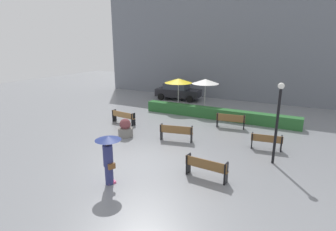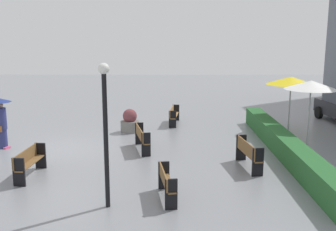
{
  "view_description": "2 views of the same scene",
  "coord_description": "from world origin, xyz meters",
  "px_view_note": "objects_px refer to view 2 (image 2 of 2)",
  "views": [
    {
      "loc": [
        6.28,
        -9.71,
        5.41
      ],
      "look_at": [
        -0.79,
        3.77,
        1.19
      ],
      "focal_mm": 28.62,
      "sensor_mm": 36.0,
      "label": 1
    },
    {
      "loc": [
        14.94,
        4.13,
        4.37
      ],
      "look_at": [
        -0.97,
        4.08,
        1.15
      ],
      "focal_mm": 42.4,
      "sensor_mm": 36.0,
      "label": 2
    }
  ],
  "objects_px": {
    "bench_far_left": "(174,114)",
    "bench_back_row": "(248,152)",
    "bench_near_right": "(29,161)",
    "patio_umbrella_yellow": "(291,81)",
    "planter_pot": "(130,122)",
    "lamp_post": "(105,120)",
    "pedestrian_with_umbrella": "(0,116)",
    "bench_mid_center": "(141,136)",
    "patio_umbrella_white": "(311,85)",
    "bench_far_right": "(166,181)"
  },
  "relations": [
    {
      "from": "bench_near_right",
      "to": "lamp_post",
      "type": "height_order",
      "value": "lamp_post"
    },
    {
      "from": "bench_mid_center",
      "to": "lamp_post",
      "type": "bearing_deg",
      "value": -5.72
    },
    {
      "from": "bench_far_left",
      "to": "patio_umbrella_yellow",
      "type": "height_order",
      "value": "patio_umbrella_yellow"
    },
    {
      "from": "pedestrian_with_umbrella",
      "to": "lamp_post",
      "type": "bearing_deg",
      "value": 42.55
    },
    {
      "from": "bench_back_row",
      "to": "bench_mid_center",
      "type": "distance_m",
      "value": 4.25
    },
    {
      "from": "bench_back_row",
      "to": "bench_mid_center",
      "type": "xyz_separation_m",
      "value": [
        -2.09,
        -3.7,
        -0.01
      ]
    },
    {
      "from": "bench_near_right",
      "to": "planter_pot",
      "type": "bearing_deg",
      "value": 156.36
    },
    {
      "from": "planter_pot",
      "to": "lamp_post",
      "type": "height_order",
      "value": "lamp_post"
    },
    {
      "from": "planter_pot",
      "to": "bench_far_left",
      "type": "bearing_deg",
      "value": 129.71
    },
    {
      "from": "bench_far_left",
      "to": "lamp_post",
      "type": "bearing_deg",
      "value": -10.44
    },
    {
      "from": "lamp_post",
      "to": "patio_umbrella_yellow",
      "type": "height_order",
      "value": "lamp_post"
    },
    {
      "from": "pedestrian_with_umbrella",
      "to": "lamp_post",
      "type": "relative_size",
      "value": 0.54
    },
    {
      "from": "bench_mid_center",
      "to": "bench_far_right",
      "type": "bearing_deg",
      "value": 11.92
    },
    {
      "from": "planter_pot",
      "to": "bench_back_row",
      "type": "bearing_deg",
      "value": 41.35
    },
    {
      "from": "bench_back_row",
      "to": "lamp_post",
      "type": "xyz_separation_m",
      "value": [
        3.11,
        -4.23,
        1.75
      ]
    },
    {
      "from": "bench_near_right",
      "to": "patio_umbrella_yellow",
      "type": "relative_size",
      "value": 0.7
    },
    {
      "from": "bench_back_row",
      "to": "bench_far_right",
      "type": "distance_m",
      "value": 3.76
    },
    {
      "from": "bench_near_right",
      "to": "patio_umbrella_yellow",
      "type": "xyz_separation_m",
      "value": [
        -5.98,
        9.9,
        1.85
      ]
    },
    {
      "from": "patio_umbrella_white",
      "to": "bench_near_right",
      "type": "bearing_deg",
      "value": -69.49
    },
    {
      "from": "patio_umbrella_white",
      "to": "bench_far_left",
      "type": "bearing_deg",
      "value": -125.55
    },
    {
      "from": "bench_mid_center",
      "to": "patio_umbrella_white",
      "type": "xyz_separation_m",
      "value": [
        -0.78,
        6.69,
        1.9
      ]
    },
    {
      "from": "bench_far_right",
      "to": "planter_pot",
      "type": "relative_size",
      "value": 1.45
    },
    {
      "from": "bench_far_right",
      "to": "bench_mid_center",
      "type": "relative_size",
      "value": 0.83
    },
    {
      "from": "bench_mid_center",
      "to": "lamp_post",
      "type": "xyz_separation_m",
      "value": [
        5.2,
        -0.52,
        1.76
      ]
    },
    {
      "from": "lamp_post",
      "to": "bench_mid_center",
      "type": "bearing_deg",
      "value": 174.28
    },
    {
      "from": "bench_far_left",
      "to": "pedestrian_with_umbrella",
      "type": "relative_size",
      "value": 0.93
    },
    {
      "from": "bench_near_right",
      "to": "bench_far_left",
      "type": "bearing_deg",
      "value": 148.74
    },
    {
      "from": "bench_mid_center",
      "to": "patio_umbrella_white",
      "type": "bearing_deg",
      "value": 96.63
    },
    {
      "from": "bench_back_row",
      "to": "lamp_post",
      "type": "distance_m",
      "value": 5.53
    },
    {
      "from": "pedestrian_with_umbrella",
      "to": "patio_umbrella_white",
      "type": "distance_m",
      "value": 12.24
    },
    {
      "from": "bench_far_left",
      "to": "patio_umbrella_white",
      "type": "bearing_deg",
      "value": 54.45
    },
    {
      "from": "bench_far_right",
      "to": "patio_umbrella_yellow",
      "type": "distance_m",
      "value": 9.69
    },
    {
      "from": "bench_far_left",
      "to": "patio_umbrella_white",
      "type": "relative_size",
      "value": 0.72
    },
    {
      "from": "bench_far_left",
      "to": "pedestrian_with_umbrella",
      "type": "xyz_separation_m",
      "value": [
        4.43,
        -6.78,
        0.81
      ]
    },
    {
      "from": "bench_far_right",
      "to": "patio_umbrella_white",
      "type": "height_order",
      "value": "patio_umbrella_white"
    },
    {
      "from": "bench_mid_center",
      "to": "bench_near_right",
      "type": "xyz_separation_m",
      "value": [
        2.97,
        -3.33,
        -0.02
      ]
    },
    {
      "from": "bench_back_row",
      "to": "patio_umbrella_white",
      "type": "bearing_deg",
      "value": 133.84
    },
    {
      "from": "bench_far_left",
      "to": "planter_pot",
      "type": "xyz_separation_m",
      "value": [
        1.68,
        -2.03,
        -0.04
      ]
    },
    {
      "from": "bench_far_left",
      "to": "bench_back_row",
      "type": "bearing_deg",
      "value": 19.74
    },
    {
      "from": "patio_umbrella_yellow",
      "to": "planter_pot",
      "type": "bearing_deg",
      "value": -89.53
    },
    {
      "from": "bench_far_left",
      "to": "bench_near_right",
      "type": "bearing_deg",
      "value": -31.26
    },
    {
      "from": "bench_far_left",
      "to": "bench_near_right",
      "type": "relative_size",
      "value": 1.06
    },
    {
      "from": "planter_pot",
      "to": "patio_umbrella_white",
      "type": "height_order",
      "value": "patio_umbrella_white"
    },
    {
      "from": "bench_near_right",
      "to": "pedestrian_with_umbrella",
      "type": "xyz_separation_m",
      "value": [
        -3.17,
        -2.16,
        0.8
      ]
    },
    {
      "from": "planter_pot",
      "to": "bench_far_right",
      "type": "bearing_deg",
      "value": 12.71
    },
    {
      "from": "patio_umbrella_white",
      "to": "lamp_post",
      "type": "bearing_deg",
      "value": -50.32
    },
    {
      "from": "lamp_post",
      "to": "planter_pot",
      "type": "bearing_deg",
      "value": -178.51
    },
    {
      "from": "bench_back_row",
      "to": "planter_pot",
      "type": "distance_m",
      "value": 6.72
    },
    {
      "from": "lamp_post",
      "to": "bench_far_left",
      "type": "bearing_deg",
      "value": 169.56
    },
    {
      "from": "pedestrian_with_umbrella",
      "to": "bench_far_right",
      "type": "bearing_deg",
      "value": 52.95
    }
  ]
}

